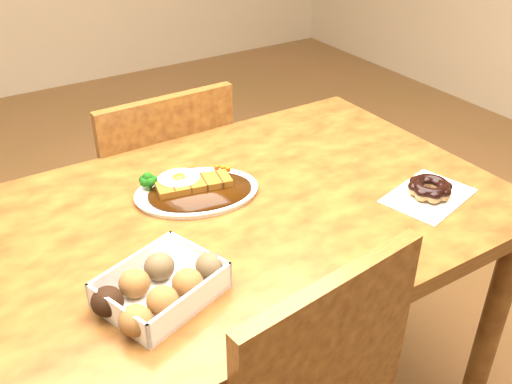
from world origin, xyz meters
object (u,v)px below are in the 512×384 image
katsu_curry_plate (194,189)px  donut_box (160,286)px  table (243,243)px  pon_de_ring (430,189)px  chair_far (158,201)px

katsu_curry_plate → donut_box: size_ratio=1.30×
table → pon_de_ring: bearing=-26.1°
table → pon_de_ring: size_ratio=5.10×
chair_far → katsu_curry_plate: chair_far is taller
table → donut_box: 0.36m
chair_far → donut_box: bearing=67.4°
pon_de_ring → katsu_curry_plate: bearing=146.7°
chair_far → pon_de_ring: 0.87m
table → katsu_curry_plate: katsu_curry_plate is taller
table → pon_de_ring: (0.39, -0.19, 0.12)m
katsu_curry_plate → pon_de_ring: size_ratio=1.38×
chair_far → donut_box: 0.83m
katsu_curry_plate → table: bearing=-59.0°
table → katsu_curry_plate: 0.17m
table → chair_far: chair_far is taller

